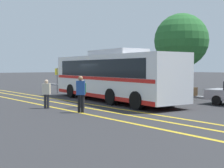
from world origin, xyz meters
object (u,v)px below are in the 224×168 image
at_px(transit_bus, 112,75).
at_px(parked_car_1, 107,84).
at_px(pedestrian_1, 81,92).
at_px(tree_1, 181,41).
at_px(pedestrian_0, 46,92).
at_px(parked_car_0, 78,81).
at_px(pedestrian_2, 82,92).
at_px(bus_stop_sign, 57,77).
at_px(parked_car_2, 163,88).

relative_size(transit_bus, parked_car_1, 2.48).
relative_size(pedestrian_1, tree_1, 0.25).
bearing_deg(transit_bus, pedestrian_0, -167.45).
bearing_deg(transit_bus, tree_1, 19.85).
xyz_separation_m(parked_car_0, parked_car_1, (5.49, -0.47, 0.01)).
relative_size(pedestrian_0, pedestrian_2, 1.00).
bearing_deg(tree_1, pedestrian_0, -78.73).
bearing_deg(pedestrian_1, parked_car_1, 87.80).
height_order(parked_car_0, pedestrian_2, parked_car_0).
distance_m(pedestrian_0, tree_1, 16.46).
height_order(pedestrian_1, pedestrian_2, pedestrian_1).
bearing_deg(tree_1, pedestrian_2, -73.51).
bearing_deg(pedestrian_0, bus_stop_sign, -75.17).
bearing_deg(pedestrian_2, pedestrian_1, -103.96).
bearing_deg(parked_car_1, bus_stop_sign, -32.87).
height_order(parked_car_2, pedestrian_0, pedestrian_0).
height_order(pedestrian_2, bus_stop_sign, bus_stop_sign).
height_order(parked_car_1, pedestrian_0, parked_car_1).
bearing_deg(parked_car_0, transit_bus, -112.68).
bearing_deg(pedestrian_1, pedestrian_2, 96.86).
bearing_deg(pedestrian_2, parked_car_0, 79.39).
bearing_deg(parked_car_0, parked_car_2, -92.79).
relative_size(parked_car_1, pedestrian_0, 3.13).
bearing_deg(pedestrian_2, transit_bus, 46.31).
bearing_deg(parked_car_2, tree_1, 29.14).
relative_size(parked_car_1, pedestrian_1, 2.72).
distance_m(parked_car_1, tree_1, 8.17).
distance_m(transit_bus, parked_car_1, 7.05).
bearing_deg(pedestrian_1, pedestrian_0, 145.38).
relative_size(parked_car_1, pedestrian_2, 3.15).
distance_m(parked_car_2, pedestrian_2, 7.61).
distance_m(pedestrian_2, tree_1, 15.15).
height_order(pedestrian_2, tree_1, tree_1).
xyz_separation_m(pedestrian_0, bus_stop_sign, (-8.31, 5.36, 0.51)).
xyz_separation_m(parked_car_0, parked_car_2, (12.03, -0.51, -0.07)).
relative_size(transit_bus, parked_car_2, 2.54).
height_order(parked_car_2, bus_stop_sign, bus_stop_sign).
xyz_separation_m(parked_car_0, pedestrian_0, (11.72, -9.73, 0.11)).
bearing_deg(parked_car_2, parked_car_1, 90.78).
bearing_deg(parked_car_0, pedestrian_0, -130.07).
bearing_deg(tree_1, transit_bus, -76.37).
bearing_deg(tree_1, bus_stop_sign, -116.68).
distance_m(parked_car_0, pedestrian_2, 15.10).
distance_m(pedestrian_0, pedestrian_1, 2.60).
distance_m(pedestrian_0, pedestrian_2, 1.94).
xyz_separation_m(parked_car_2, tree_1, (-3.44, 6.47, 4.06)).
height_order(pedestrian_0, pedestrian_2, pedestrian_0).
height_order(parked_car_1, parked_car_2, parked_car_1).
bearing_deg(parked_car_0, tree_1, -55.64).
relative_size(pedestrian_0, bus_stop_sign, 0.72).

